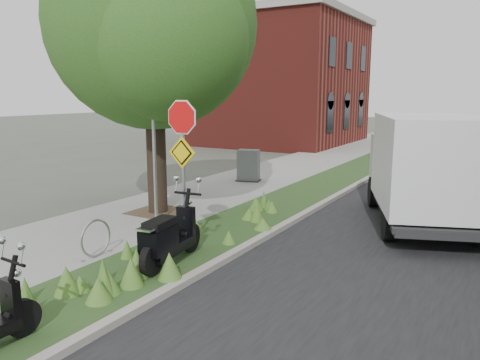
{
  "coord_description": "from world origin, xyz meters",
  "views": [
    {
      "loc": [
        4.31,
        -6.81,
        3.34
      ],
      "look_at": [
        -1.26,
        2.6,
        1.3
      ],
      "focal_mm": 35.0,
      "sensor_mm": 36.0,
      "label": 1
    }
  ],
  "objects_px": {
    "box_truck": "(423,165)",
    "sign_assembly": "(182,145)",
    "scooter_far": "(166,243)",
    "utility_cabinet": "(248,166)"
  },
  "relations": [
    {
      "from": "scooter_far",
      "to": "box_truck",
      "type": "bearing_deg",
      "value": 58.7
    },
    {
      "from": "sign_assembly",
      "to": "scooter_far",
      "type": "distance_m",
      "value": 1.97
    },
    {
      "from": "sign_assembly",
      "to": "scooter_far",
      "type": "bearing_deg",
      "value": -74.41
    },
    {
      "from": "utility_cabinet",
      "to": "scooter_far",
      "type": "bearing_deg",
      "value": -70.38
    },
    {
      "from": "box_truck",
      "to": "utility_cabinet",
      "type": "relative_size",
      "value": 4.87
    },
    {
      "from": "sign_assembly",
      "to": "utility_cabinet",
      "type": "xyz_separation_m",
      "value": [
        -2.74,
        7.5,
        -1.65
      ]
    },
    {
      "from": "box_truck",
      "to": "sign_assembly",
      "type": "bearing_deg",
      "value": -127.63
    },
    {
      "from": "scooter_far",
      "to": "box_truck",
      "type": "distance_m",
      "value": 6.83
    },
    {
      "from": "sign_assembly",
      "to": "utility_cabinet",
      "type": "distance_m",
      "value": 8.15
    },
    {
      "from": "sign_assembly",
      "to": "scooter_far",
      "type": "xyz_separation_m",
      "value": [
        0.25,
        -0.9,
        -1.74
      ]
    }
  ]
}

